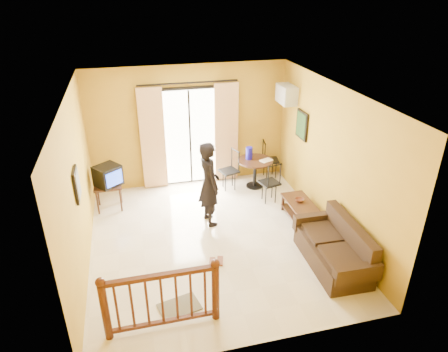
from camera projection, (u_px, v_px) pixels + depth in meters
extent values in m
plane|color=beige|center=(214.00, 239.00, 7.55)|extent=(5.00, 5.00, 0.00)
plane|color=white|center=(212.00, 93.00, 6.31)|extent=(5.00, 5.00, 0.00)
plane|color=#B78C23|center=(189.00, 126.00, 9.10)|extent=(4.50, 0.00, 4.50)
plane|color=#B78C23|center=(259.00, 261.00, 4.75)|extent=(4.50, 0.00, 4.50)
plane|color=#B78C23|center=(77.00, 187.00, 6.44)|extent=(0.00, 5.00, 5.00)
plane|color=#B78C23|center=(331.00, 160.00, 7.42)|extent=(0.00, 5.00, 5.00)
cube|color=black|center=(190.00, 137.00, 9.20)|extent=(1.34, 0.03, 2.34)
cube|color=white|center=(190.00, 138.00, 9.17)|extent=(1.20, 0.04, 2.20)
cube|color=black|center=(190.00, 138.00, 9.15)|extent=(0.04, 0.02, 2.20)
cube|color=#F2EAB7|center=(153.00, 139.00, 8.92)|extent=(0.55, 0.08, 2.35)
cube|color=#F2EAB7|center=(226.00, 133.00, 9.29)|extent=(0.55, 0.08, 2.35)
cylinder|color=black|center=(188.00, 83.00, 8.56)|extent=(2.20, 0.04, 0.04)
cube|color=black|center=(108.00, 186.00, 8.34)|extent=(0.56, 0.47, 0.04)
cylinder|color=black|center=(98.00, 203.00, 8.24)|extent=(0.04, 0.04, 0.54)
cylinder|color=black|center=(121.00, 200.00, 8.35)|extent=(0.04, 0.04, 0.54)
cylinder|color=black|center=(98.00, 194.00, 8.57)|extent=(0.04, 0.04, 0.54)
cylinder|color=black|center=(120.00, 192.00, 8.67)|extent=(0.04, 0.04, 0.54)
cube|color=black|center=(108.00, 176.00, 8.24)|extent=(0.64, 0.63, 0.43)
cube|color=#2A51FF|center=(114.00, 179.00, 8.12)|extent=(0.31, 0.24, 0.30)
cube|color=black|center=(77.00, 185.00, 6.20)|extent=(0.04, 0.42, 0.52)
cube|color=#58554B|center=(78.00, 184.00, 6.21)|extent=(0.01, 0.34, 0.44)
cylinder|color=black|center=(255.00, 161.00, 9.19)|extent=(0.82, 0.82, 0.04)
cylinder|color=black|center=(255.00, 174.00, 9.33)|extent=(0.08, 0.08, 0.66)
cylinder|color=black|center=(254.00, 186.00, 9.47)|extent=(0.40, 0.40, 0.03)
cylinder|color=#1813B9|center=(249.00, 153.00, 9.17)|extent=(0.15, 0.15, 0.29)
cube|color=#EFE3CC|center=(266.00, 160.00, 9.14)|extent=(0.33, 0.27, 0.02)
cube|color=silver|center=(287.00, 94.00, 8.75)|extent=(0.30, 0.60, 0.40)
cube|color=gray|center=(280.00, 95.00, 8.71)|extent=(0.02, 0.56, 0.36)
cube|color=black|center=(302.00, 125.00, 8.43)|extent=(0.04, 0.50, 0.60)
cube|color=black|center=(301.00, 125.00, 8.42)|extent=(0.01, 0.42, 0.52)
cube|color=black|center=(300.00, 202.00, 8.05)|extent=(0.49, 0.88, 0.04)
cube|color=black|center=(299.00, 213.00, 8.17)|extent=(0.45, 0.84, 0.03)
cube|color=black|center=(298.00, 222.00, 7.75)|extent=(0.05, 0.05, 0.37)
cube|color=black|center=(316.00, 219.00, 7.84)|extent=(0.05, 0.05, 0.37)
cube|color=black|center=(283.00, 202.00, 8.43)|extent=(0.05, 0.05, 0.37)
cube|color=black|center=(300.00, 200.00, 8.52)|extent=(0.05, 0.05, 0.37)
imported|color=brown|center=(300.00, 200.00, 8.05)|extent=(0.22, 0.22, 0.06)
cube|color=#2F1F12|center=(332.00, 255.00, 6.81)|extent=(0.82, 1.57, 0.39)
cube|color=#2F1F12|center=(350.00, 236.00, 6.72)|extent=(0.22, 1.55, 0.53)
cube|color=#2F1F12|center=(357.00, 273.00, 6.06)|extent=(0.78, 0.18, 0.29)
cube|color=#2F1F12|center=(314.00, 221.00, 7.37)|extent=(0.78, 0.18, 0.29)
cube|color=#2F1F12|center=(341.00, 257.00, 6.40)|extent=(0.55, 0.64, 0.10)
cube|color=#2F1F12|center=(322.00, 233.00, 6.99)|extent=(0.55, 0.64, 0.10)
imported|color=black|center=(209.00, 184.00, 7.72)|extent=(0.51, 0.68, 1.72)
cylinder|color=#471E0F|center=(105.00, 312.00, 5.28)|extent=(0.11, 0.11, 0.92)
cylinder|color=#471E0F|center=(216.00, 293.00, 5.60)|extent=(0.11, 0.11, 0.92)
sphere|color=#471E0F|center=(100.00, 282.00, 5.05)|extent=(0.13, 0.13, 0.13)
sphere|color=#471E0F|center=(215.00, 264.00, 5.38)|extent=(0.13, 0.13, 0.13)
cube|color=#471E0F|center=(160.00, 276.00, 5.24)|extent=(1.55, 0.08, 0.06)
cube|color=#471E0F|center=(164.00, 322.00, 5.60)|extent=(1.55, 0.06, 0.05)
cube|color=#625E4E|center=(179.00, 307.00, 5.98)|extent=(0.68, 0.53, 0.02)
cube|color=brown|center=(212.00, 262.00, 6.91)|extent=(0.16, 0.27, 0.03)
cube|color=brown|center=(220.00, 261.00, 6.94)|extent=(0.16, 0.27, 0.03)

